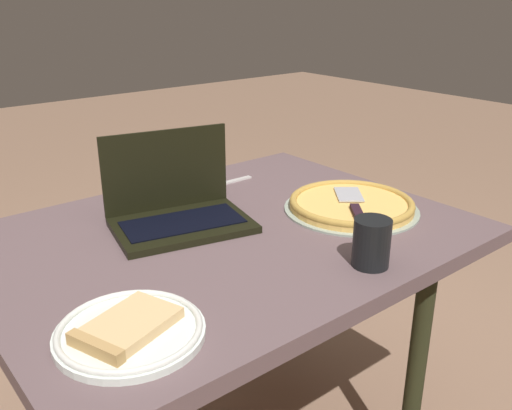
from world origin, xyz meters
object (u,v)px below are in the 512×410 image
(laptop, at_px, (177,206))
(dining_table, at_px, (227,258))
(drink_cup, at_px, (372,242))
(pizza_plate, at_px, (129,330))
(pizza_tray, at_px, (351,204))
(table_knife, at_px, (214,185))

(laptop, bearing_deg, dining_table, -59.36)
(dining_table, height_order, laptop, laptop)
(laptop, xyz_separation_m, drink_cup, (0.21, -0.47, 0.01))
(laptop, distance_m, pizza_plate, 0.50)
(pizza_tray, xyz_separation_m, drink_cup, (-0.21, -0.25, 0.04))
(laptop, bearing_deg, pizza_tray, -27.66)
(pizza_plate, bearing_deg, drink_cup, -9.21)
(drink_cup, bearing_deg, table_knife, 87.03)
(dining_table, bearing_deg, pizza_plate, -146.90)
(dining_table, distance_m, table_knife, 0.35)
(pizza_plate, bearing_deg, table_knife, 44.36)
(dining_table, relative_size, laptop, 3.10)
(pizza_plate, height_order, pizza_tray, pizza_plate)
(table_knife, bearing_deg, laptop, -143.11)
(table_knife, height_order, drink_cup, drink_cup)
(pizza_plate, relative_size, drink_cup, 2.43)
(pizza_tray, distance_m, drink_cup, 0.33)
(drink_cup, bearing_deg, pizza_plate, 170.79)
(pizza_plate, distance_m, pizza_tray, 0.77)
(dining_table, height_order, table_knife, table_knife)
(laptop, height_order, table_knife, laptop)
(laptop, xyz_separation_m, table_knife, (0.24, 0.18, -0.04))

